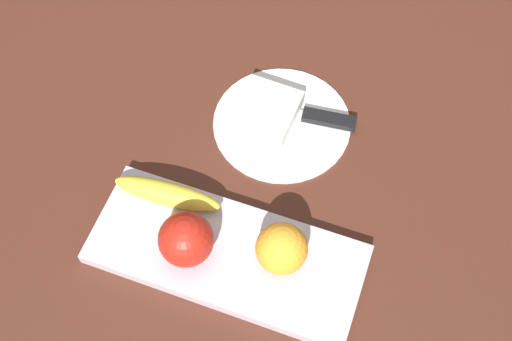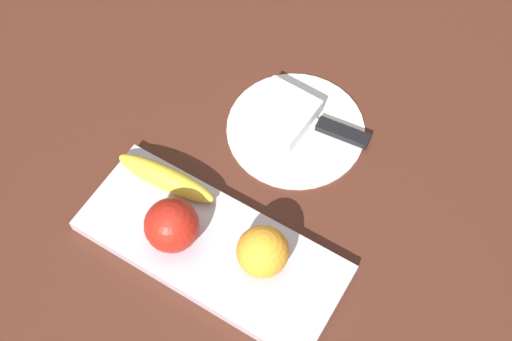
% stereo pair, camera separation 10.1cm
% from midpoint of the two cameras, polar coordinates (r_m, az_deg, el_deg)
% --- Properties ---
extents(ground_plane, '(2.40, 2.40, 0.00)m').
position_cam_midpoint_polar(ground_plane, '(1.01, -3.61, -6.37)').
color(ground_plane, '#472217').
extents(fruit_tray, '(0.40, 0.16, 0.02)m').
position_cam_midpoint_polar(fruit_tray, '(0.99, -5.44, -7.43)').
color(fruit_tray, '#BAB0BE').
rests_on(fruit_tray, ground_plane).
extents(apple, '(0.08, 0.08, 0.08)m').
position_cam_midpoint_polar(apple, '(0.95, -9.07, -6.16)').
color(apple, '#AA1E13').
rests_on(apple, fruit_tray).
extents(banana, '(0.17, 0.05, 0.04)m').
position_cam_midpoint_polar(banana, '(1.02, -10.48, -2.21)').
color(banana, gold).
rests_on(banana, fruit_tray).
extents(orange_near_apple, '(0.08, 0.08, 0.08)m').
position_cam_midpoint_polar(orange_near_apple, '(0.94, -0.85, -7.00)').
color(orange_near_apple, orange).
rests_on(orange_near_apple, fruit_tray).
extents(dinner_plate, '(0.23, 0.23, 0.01)m').
position_cam_midpoint_polar(dinner_plate, '(1.11, -0.35, 3.92)').
color(dinner_plate, white).
rests_on(dinner_plate, ground_plane).
extents(folded_napkin, '(0.10, 0.11, 0.03)m').
position_cam_midpoint_polar(folded_napkin, '(1.10, -1.77, 4.90)').
color(folded_napkin, white).
rests_on(folded_napkin, dinner_plate).
extents(knife, '(0.18, 0.04, 0.01)m').
position_cam_midpoint_polar(knife, '(1.10, 2.93, 4.34)').
color(knife, silver).
rests_on(knife, dinner_plate).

